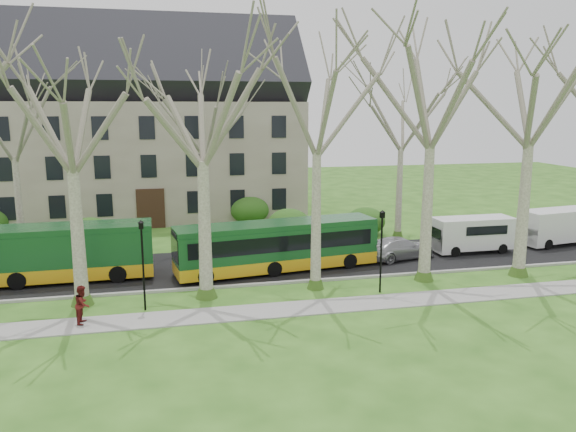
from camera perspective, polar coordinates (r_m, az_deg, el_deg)
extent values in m
plane|color=#2E5E1A|center=(29.52, -2.41, -7.95)|extent=(120.00, 120.00, 0.00)
cube|color=gray|center=(27.20, -1.47, -9.56)|extent=(70.00, 2.00, 0.06)
cube|color=black|center=(34.70, -4.03, -5.00)|extent=(80.00, 8.00, 0.06)
cube|color=#A5A39E|center=(30.90, -2.91, -6.94)|extent=(80.00, 0.25, 0.14)
cube|color=gray|center=(51.71, -13.83, 5.61)|extent=(26.00, 12.00, 10.00)
cylinder|color=black|center=(27.59, -14.49, -5.31)|extent=(0.10, 0.10, 4.00)
cube|color=black|center=(27.07, -14.70, -0.94)|extent=(0.22, 0.22, 0.30)
cylinder|color=black|center=(29.62, 9.43, -3.98)|extent=(0.10, 0.10, 4.00)
cube|color=black|center=(29.15, 9.56, 0.11)|extent=(0.22, 0.22, 0.30)
ellipsoid|color=#254E16|center=(40.75, -19.51, -1.80)|extent=(2.60, 2.60, 2.00)
ellipsoid|color=#254E16|center=(41.38, 0.09, -0.96)|extent=(2.60, 2.60, 2.00)
ellipsoid|color=#254E16|center=(43.07, 7.91, -0.59)|extent=(2.60, 2.60, 2.00)
ellipsoid|color=#254E16|center=(46.81, -3.91, 0.42)|extent=(2.60, 2.60, 2.00)
imported|color=#A6A6AA|center=(36.51, 11.24, -3.20)|extent=(5.13, 3.09, 1.39)
imported|color=#581514|center=(26.95, -20.14, -8.43)|extent=(0.77, 0.93, 1.74)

